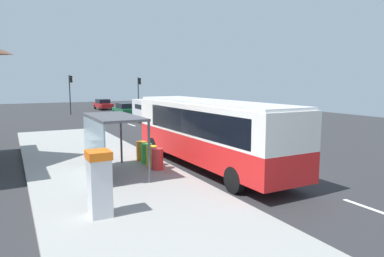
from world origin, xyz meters
TOP-DOWN VIEW (x-y plane):
  - ground_plane at (0.00, 14.00)m, footprint 56.00×92.00m
  - sidewalk_platform at (-6.40, 2.00)m, footprint 6.20×30.00m
  - lane_stripe_seg_0 at (0.25, -6.00)m, footprint 0.16×2.20m
  - lane_stripe_seg_1 at (0.25, -1.00)m, footprint 0.16×2.20m
  - lane_stripe_seg_2 at (0.25, 4.00)m, footprint 0.16×2.20m
  - lane_stripe_seg_3 at (0.25, 9.00)m, footprint 0.16×2.20m
  - lane_stripe_seg_4 at (0.25, 14.00)m, footprint 0.16×2.20m
  - lane_stripe_seg_5 at (0.25, 19.00)m, footprint 0.16×2.20m
  - lane_stripe_seg_6 at (0.25, 24.00)m, footprint 0.16×2.20m
  - lane_stripe_seg_7 at (0.25, 29.00)m, footprint 0.16×2.20m
  - bus at (-1.71, 1.22)m, footprint 2.73×11.06m
  - white_van at (2.20, 19.24)m, footprint 2.12×5.24m
  - sedan_near at (2.30, 27.98)m, footprint 1.94×4.45m
  - sedan_far at (2.30, 38.80)m, footprint 2.01×4.48m
  - ticket_machine at (-7.74, -2.89)m, footprint 0.66×0.76m
  - recycling_bin_red at (-4.20, 1.42)m, footprint 0.52×0.52m
  - recycling_bin_yellow at (-4.20, 2.12)m, footprint 0.52×0.52m
  - recycling_bin_green at (-4.20, 2.82)m, footprint 0.52×0.52m
  - recycling_bin_orange at (-4.20, 3.52)m, footprint 0.52×0.52m
  - traffic_light_near_side at (5.50, 31.94)m, footprint 0.49×0.28m
  - traffic_light_far_side at (-3.10, 32.74)m, footprint 0.49×0.28m
  - bus_shelter at (-6.41, 1.53)m, footprint 1.80×4.00m

SIDE VIEW (x-z plane):
  - ground_plane at x=0.00m, z-range -0.04..0.00m
  - lane_stripe_seg_0 at x=0.25m, z-range 0.00..0.01m
  - lane_stripe_seg_1 at x=0.25m, z-range 0.00..0.01m
  - lane_stripe_seg_2 at x=0.25m, z-range 0.00..0.01m
  - lane_stripe_seg_3 at x=0.25m, z-range 0.00..0.01m
  - lane_stripe_seg_4 at x=0.25m, z-range 0.00..0.01m
  - lane_stripe_seg_5 at x=0.25m, z-range 0.00..0.01m
  - lane_stripe_seg_6 at x=0.25m, z-range 0.00..0.01m
  - lane_stripe_seg_7 at x=0.25m, z-range 0.00..0.01m
  - sidewalk_platform at x=-6.40m, z-range 0.00..0.18m
  - recycling_bin_red at x=-4.20m, z-range 0.18..1.13m
  - recycling_bin_yellow at x=-4.20m, z-range 0.18..1.13m
  - recycling_bin_green at x=-4.20m, z-range 0.18..1.13m
  - recycling_bin_orange at x=-4.20m, z-range 0.18..1.13m
  - sedan_near at x=2.30m, z-range 0.03..1.55m
  - sedan_far at x=2.30m, z-range 0.03..1.55m
  - ticket_machine at x=-7.74m, z-range 0.20..2.14m
  - white_van at x=2.20m, z-range 0.19..2.49m
  - bus at x=-1.71m, z-range 0.24..3.45m
  - bus_shelter at x=-6.41m, z-range 0.85..3.35m
  - traffic_light_near_side at x=5.50m, z-range 0.78..5.42m
  - traffic_light_far_side at x=-3.10m, z-range 0.81..5.69m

